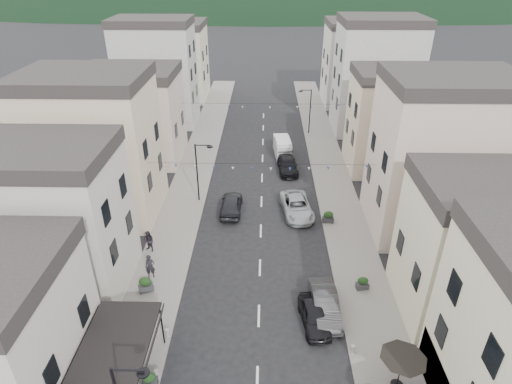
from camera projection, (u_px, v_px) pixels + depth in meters
sidewalk_left at (194, 173)px, 47.03m from camera, size 4.00×76.00×0.12m
sidewalk_right at (331, 174)px, 46.73m from camera, size 4.00×76.00×0.12m
boutique_awning at (116, 356)px, 22.01m from camera, size 3.77×7.50×3.28m
buildings_row_left at (137, 102)px, 49.21m from camera, size 10.20×54.16×14.00m
buildings_row_right at (393, 106)px, 47.52m from camera, size 10.20×54.16×14.50m
streetlamp_left_far at (200, 167)px, 39.99m from camera, size 1.70×0.56×6.00m
streetlamp_right_far at (308, 107)px, 55.43m from camera, size 1.70×0.56×6.00m
bollards at (257, 384)px, 23.62m from camera, size 11.66×10.26×0.60m
bunting_near at (261, 168)px, 35.42m from camera, size 19.00×0.28×0.62m
bunting_far at (263, 107)px, 49.36m from camera, size 19.00×0.28×0.62m
parked_car_a at (314, 316)px, 27.70m from camera, size 2.16×4.23×1.38m
parked_car_b at (325, 304)px, 28.49m from camera, size 1.89×4.82×1.56m
parked_car_c at (297, 206)px, 39.40m from camera, size 3.30×5.86×1.54m
parked_car_d at (288, 165)px, 47.15m from camera, size 2.40×5.10×1.44m
parked_car_e at (231, 204)px, 39.68m from camera, size 1.98×4.77×1.61m
delivery_van at (282, 147)px, 50.83m from camera, size 2.12×4.53×2.11m
pedestrian_a at (150, 267)px, 31.38m from camera, size 0.80×0.63×1.94m
pedestrian_b at (149, 242)px, 34.18m from camera, size 1.13×1.06×1.85m
planter_la at (149, 380)px, 23.59m from camera, size 0.99×0.59×1.06m
planter_lb at (146, 285)px, 30.30m from camera, size 1.17×0.93×1.15m
planter_rb at (363, 283)px, 30.54m from camera, size 0.95×0.62×0.99m
planter_rc at (328, 217)px, 38.09m from camera, size 0.98×0.56×1.09m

